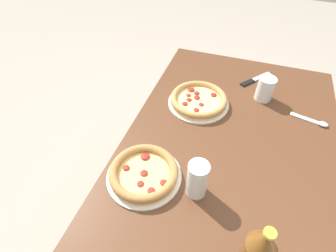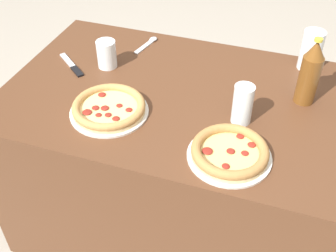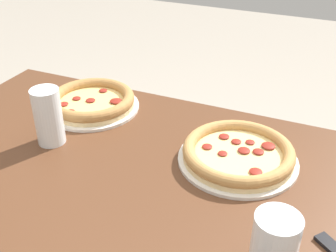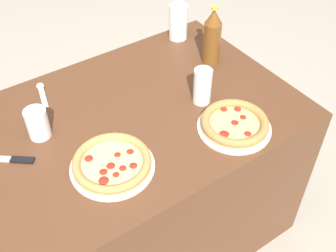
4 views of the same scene
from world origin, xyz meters
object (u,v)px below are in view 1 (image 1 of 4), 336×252
object	(u,v)px
knife	(254,80)
spoon	(315,122)
pizza_veggie	(144,173)
glass_cola	(197,181)
glass_iced_tea	(265,89)
pizza_margherita	(199,100)

from	to	relation	value
knife	spoon	xyz separation A→B (m)	(0.23, 0.27, 0.00)
pizza_veggie	glass_cola	bearing A→B (deg)	90.54
glass_iced_tea	spoon	bearing A→B (deg)	67.08
glass_iced_tea	glass_cola	xyz separation A→B (m)	(0.58, -0.17, 0.01)
glass_iced_tea	knife	distance (m)	0.15
pizza_margherita	glass_iced_tea	bearing A→B (deg)	115.96
pizza_margherita	pizza_veggie	size ratio (longest dim) A/B	1.05
spoon	glass_cola	bearing A→B (deg)	-39.27
pizza_margherita	glass_iced_tea	distance (m)	0.31
glass_cola	spoon	bearing A→B (deg)	140.73
glass_iced_tea	knife	xyz separation A→B (m)	(-0.13, -0.05, -0.05)
spoon	glass_iced_tea	bearing A→B (deg)	-112.92
glass_cola	knife	size ratio (longest dim) A/B	0.85
pizza_margherita	knife	xyz separation A→B (m)	(-0.27, 0.22, -0.02)
pizza_veggie	knife	world-z (taller)	pizza_veggie
knife	pizza_margherita	bearing A→B (deg)	-39.95
pizza_margherita	spoon	world-z (taller)	pizza_margherita
glass_iced_tea	pizza_veggie	bearing A→B (deg)	-31.72
glass_iced_tea	knife	bearing A→B (deg)	-159.70
pizza_veggie	spoon	bearing A→B (deg)	129.83
pizza_veggie	glass_iced_tea	bearing A→B (deg)	148.28
glass_cola	spoon	size ratio (longest dim) A/B	0.91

